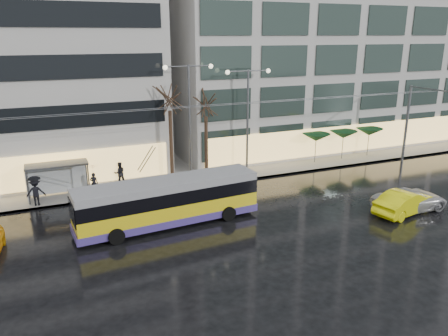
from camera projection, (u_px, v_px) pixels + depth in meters
ground at (219, 240)px, 25.10m from camera, size 140.00×140.00×0.00m
sidewalk at (179, 169)px, 38.15m from camera, size 80.00×10.00×0.15m
kerb at (198, 186)px, 33.79m from camera, size 80.00×0.10×0.15m
building_right at (318, 21)px, 45.17m from camera, size 32.00×14.00×25.00m
trolleybus at (168, 203)px, 26.78m from camera, size 11.48×4.65×5.26m
catenary at (189, 138)px, 31.21m from camera, size 42.24×5.12×7.00m
bus_shelter at (52, 173)px, 30.81m from camera, size 4.20×1.60×2.51m
street_lamp_near at (189, 107)px, 33.59m from camera, size 3.96×0.36×9.03m
street_lamp_far at (248, 106)px, 35.53m from camera, size 3.96×0.36×8.53m
tree_a at (169, 93)px, 32.89m from camera, size 3.20×3.20×8.40m
tree_b at (206, 100)px, 34.38m from camera, size 3.20×3.20×7.70m
parasol_a at (316, 137)px, 39.27m from camera, size 2.50×2.50×2.65m
parasol_b at (343, 135)px, 40.39m from camera, size 2.50×2.50×2.65m
parasol_c at (369, 132)px, 41.50m from camera, size 2.50×2.50×2.65m
taxi_b at (405, 202)px, 28.63m from camera, size 5.03×2.69×1.58m
sedan_silver at (410, 200)px, 29.28m from camera, size 5.20×2.41×1.44m
pedestrian_a at (93, 174)px, 31.63m from camera, size 1.26×1.27×2.19m
pedestrian_b at (120, 173)px, 33.87m from camera, size 0.86×0.68×1.75m
pedestrian_c at (35, 189)px, 29.54m from camera, size 1.28×0.88×2.11m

